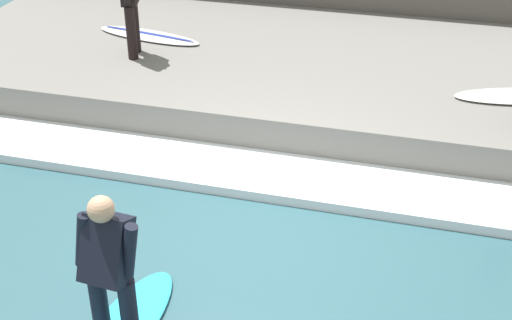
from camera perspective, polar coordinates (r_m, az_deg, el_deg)
The scene contains 5 objects.
ground_plane at distance 7.59m, azimuth -0.93°, elevation -6.29°, with size 28.00×28.00×0.00m, color #335B66.
concrete_ledge at distance 10.77m, azimuth 4.82°, elevation 6.94°, with size 4.40×11.56×0.54m, color slate.
wave_foam_crest at distance 8.52m, azimuth 1.31°, elevation -1.28°, with size 0.98×10.98×0.12m, color silver.
surfer_riding at distance 6.04m, azimuth -11.77°, elevation -7.96°, with size 0.45×0.62×1.42m.
surfboard_waiting_near at distance 11.48m, azimuth -8.57°, elevation 9.83°, with size 0.76×1.84×0.07m.
Camera 1 is at (-5.84, -1.71, 4.52)m, focal length 50.00 mm.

